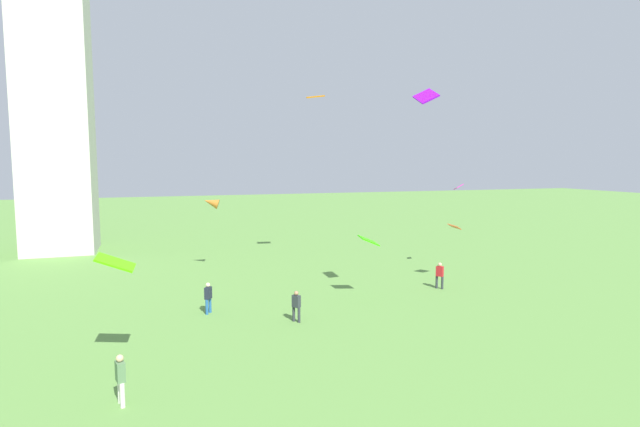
{
  "coord_description": "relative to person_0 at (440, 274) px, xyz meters",
  "views": [
    {
      "loc": [
        -5.83,
        -6.53,
        8.29
      ],
      "look_at": [
        1.22,
        14.28,
        6.02
      ],
      "focal_mm": 27.82,
      "sensor_mm": 36.0,
      "label": 1
    }
  ],
  "objects": [
    {
      "name": "person_0",
      "position": [
        0.0,
        0.0,
        0.0
      ],
      "size": [
        0.48,
        0.52,
        1.74
      ],
      "rotation": [
        0.0,
        0.0,
        2.21
      ],
      "color": "#2D3338",
      "rests_on": "ground_plane"
    },
    {
      "name": "person_1",
      "position": [
        -18.96,
        -10.21,
        0.03
      ],
      "size": [
        0.38,
        0.54,
        1.79
      ],
      "rotation": [
        0.0,
        0.0,
        4.96
      ],
      "color": "silver",
      "rests_on": "ground_plane"
    },
    {
      "name": "person_2",
      "position": [
        -10.82,
        -3.56,
        -0.05
      ],
      "size": [
        0.44,
        0.49,
        1.65
      ],
      "rotation": [
        0.0,
        0.0,
        5.31
      ],
      "color": "#2D3338",
      "rests_on": "ground_plane"
    },
    {
      "name": "person_3",
      "position": [
        -15.01,
        -0.62,
        -0.01
      ],
      "size": [
        0.46,
        0.52,
        1.73
      ],
      "rotation": [
        0.0,
        0.0,
        4.14
      ],
      "color": "#235693",
      "rests_on": "ground_plane"
    },
    {
      "name": "kite_flying_0",
      "position": [
        -13.55,
        10.09,
        4.3
      ],
      "size": [
        1.37,
        1.01,
        1.03
      ],
      "rotation": [
        0.0,
        0.0,
        4.49
      ],
      "color": "#C16C24"
    },
    {
      "name": "kite_flying_1",
      "position": [
        -5.32,
        9.99,
        12.45
      ],
      "size": [
        1.6,
        1.3,
        0.39
      ],
      "rotation": [
        0.0,
        0.0,
        6.03
      ],
      "color": "#C46705"
    },
    {
      "name": "kite_flying_2",
      "position": [
        2.1,
        1.58,
        2.85
      ],
      "size": [
        1.19,
        1.18,
        0.51
      ],
      "rotation": [
        0.0,
        0.0,
        0.66
      ],
      "color": "#CF5A2D"
    },
    {
      "name": "kite_flying_3",
      "position": [
        4.08,
        4.12,
        5.48
      ],
      "size": [
        0.74,
        0.87,
        0.49
      ],
      "rotation": [
        0.0,
        0.0,
        1.3
      ],
      "color": "#D211A2"
    },
    {
      "name": "kite_flying_4",
      "position": [
        -5.47,
        -0.76,
        2.61
      ],
      "size": [
        1.19,
        0.91,
        0.67
      ],
      "rotation": [
        0.0,
        0.0,
        3.19
      ],
      "color": "#35D80B"
    },
    {
      "name": "kite_flying_5",
      "position": [
        -3.97,
        -4.49,
        10.76
      ],
      "size": [
        1.05,
        1.61,
        1.01
      ],
      "rotation": [
        0.0,
        0.0,
        4.6
      ],
      "color": "#8C0CEB"
    },
    {
      "name": "kite_flying_6",
      "position": [
        -19.2,
        -7.01,
        3.38
      ],
      "size": [
        1.51,
        1.11,
        0.73
      ],
      "rotation": [
        0.0,
        0.0,
        6.23
      ],
      "color": "#4EC20B"
    }
  ]
}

